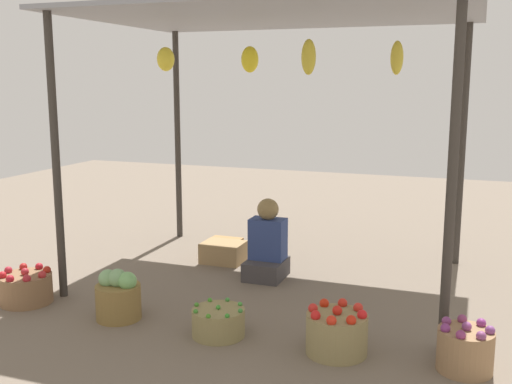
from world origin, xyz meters
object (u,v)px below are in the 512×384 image
object	(u,v)px
vendor_person	(267,247)
wooden_crate_near_vendor	(223,252)
basket_purple_onions	(465,349)
basket_red_tomatoes	(337,332)
basket_cabbages	(118,297)
wooden_crate_stacked_rear	(225,249)
basket_green_chilies	(218,322)
basket_red_apples	(26,288)

from	to	relation	value
vendor_person	wooden_crate_near_vendor	distance (m)	0.70
vendor_person	basket_purple_onions	size ratio (longest dim) A/B	2.13
basket_red_tomatoes	wooden_crate_near_vendor	bearing A→B (deg)	132.81
basket_cabbages	wooden_crate_stacked_rear	bearing A→B (deg)	85.94
basket_purple_onions	vendor_person	bearing A→B (deg)	143.26
basket_green_chilies	basket_purple_onions	size ratio (longest dim) A/B	1.10
vendor_person	basket_purple_onions	bearing A→B (deg)	-36.74
basket_red_apples	basket_cabbages	world-z (taller)	basket_cabbages
basket_cabbages	basket_red_tomatoes	size ratio (longest dim) A/B	0.96
basket_purple_onions	wooden_crate_near_vendor	bearing A→B (deg)	145.35
basket_purple_onions	wooden_crate_near_vendor	size ratio (longest dim) A/B	0.84
basket_red_apples	wooden_crate_near_vendor	distance (m)	2.03
basket_cabbages	wooden_crate_near_vendor	size ratio (longest dim) A/B	0.96
basket_cabbages	basket_red_apples	bearing A→B (deg)	177.84
basket_cabbages	basket_purple_onions	size ratio (longest dim) A/B	1.14
basket_green_chilies	basket_red_tomatoes	bearing A→B (deg)	0.65
basket_cabbages	wooden_crate_stacked_rear	world-z (taller)	basket_cabbages
wooden_crate_near_vendor	basket_red_tomatoes	bearing A→B (deg)	-47.19
basket_green_chilies	basket_purple_onions	xyz separation A→B (m)	(1.76, 0.05, 0.04)
wooden_crate_stacked_rear	wooden_crate_near_vendor	bearing A→B (deg)	-71.97
wooden_crate_stacked_rear	basket_red_apples	bearing A→B (deg)	-120.60
basket_green_chilies	wooden_crate_stacked_rear	bearing A→B (deg)	111.77
basket_cabbages	wooden_crate_near_vendor	xyz separation A→B (m)	(0.18, 1.73, -0.07)
vendor_person	basket_cabbages	distance (m)	1.62
vendor_person	wooden_crate_stacked_rear	xyz separation A→B (m)	(-0.64, 0.45, -0.19)
vendor_person	basket_cabbages	world-z (taller)	vendor_person
basket_red_apples	wooden_crate_near_vendor	xyz separation A→B (m)	(1.13, 1.69, -0.03)
basket_cabbages	wooden_crate_near_vendor	distance (m)	1.74
vendor_person	basket_red_tomatoes	world-z (taller)	vendor_person
basket_red_apples	vendor_person	bearing A→B (deg)	38.60
basket_green_chilies	vendor_person	bearing A→B (deg)	94.45
basket_purple_onions	basket_red_tomatoes	bearing A→B (deg)	-177.67
vendor_person	wooden_crate_near_vendor	xyz separation A→B (m)	(-0.60, 0.31, -0.19)
vendor_person	basket_red_tomatoes	xyz separation A→B (m)	(1.02, -1.43, -0.15)
wooden_crate_near_vendor	basket_purple_onions	bearing A→B (deg)	-34.65
basket_red_apples	wooden_crate_near_vendor	world-z (taller)	basket_red_apples
basket_red_tomatoes	wooden_crate_stacked_rear	bearing A→B (deg)	131.37
wooden_crate_near_vendor	wooden_crate_stacked_rear	distance (m)	0.15
basket_red_tomatoes	basket_purple_onions	world-z (taller)	basket_red_tomatoes
basket_green_chilies	wooden_crate_near_vendor	bearing A→B (deg)	112.06
basket_cabbages	vendor_person	bearing A→B (deg)	61.23
vendor_person	basket_red_apples	xyz separation A→B (m)	(-1.73, -1.38, -0.17)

